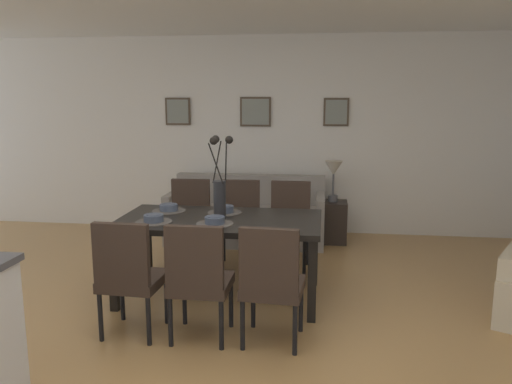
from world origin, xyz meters
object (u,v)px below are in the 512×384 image
at_px(bowl_near_left, 154,218).
at_px(framed_picture_right, 336,112).
at_px(dining_chair_near_left, 129,273).
at_px(table_lamp, 334,172).
at_px(sofa, 247,218).
at_px(framed_picture_left, 178,111).
at_px(bowl_far_right, 225,209).
at_px(bowl_near_right, 169,207).
at_px(centerpiece_vase, 220,187).
at_px(dining_chair_near_right, 189,218).
at_px(bowl_far_left, 215,220).
at_px(side_table, 332,222).
at_px(dining_chair_far_left, 199,276).
at_px(framed_picture_center, 255,112).
at_px(dining_chair_far_right, 239,219).
at_px(dining_chair_mid_left, 271,279).
at_px(dining_chair_mid_right, 289,221).
at_px(dining_table, 220,226).

bearing_deg(bowl_near_left, framed_picture_right, 58.63).
bearing_deg(dining_chair_near_left, table_lamp, 61.13).
height_order(sofa, framed_picture_right, framed_picture_right).
distance_m(dining_chair_near_left, framed_picture_left, 3.49).
height_order(bowl_far_right, table_lamp, table_lamp).
xyz_separation_m(bowl_near_right, bowl_far_right, (0.54, 0.00, 0.00)).
xyz_separation_m(centerpiece_vase, sofa, (-0.04, 1.91, -0.74)).
distance_m(dining_chair_near_right, sofa, 1.15).
bearing_deg(framed_picture_right, bowl_far_left, -111.97).
height_order(side_table, framed_picture_left, framed_picture_left).
bearing_deg(bowl_near_right, bowl_far_left, -38.90).
relative_size(sofa, framed_picture_left, 5.36).
height_order(dining_chair_near_right, framed_picture_right, framed_picture_right).
relative_size(dining_chair_far_left, sofa, 0.47).
bearing_deg(table_lamp, dining_chair_near_left, -118.87).
height_order(framed_picture_center, framed_picture_right, framed_picture_center).
xyz_separation_m(bowl_near_right, table_lamp, (1.57, 1.73, 0.11)).
distance_m(bowl_near_right, table_lamp, 2.35).
height_order(dining_chair_far_right, framed_picture_left, framed_picture_left).
bearing_deg(framed_picture_left, dining_chair_mid_left, -63.79).
relative_size(dining_chair_mid_right, bowl_far_right, 5.41).
xyz_separation_m(dining_table, dining_chair_near_right, (-0.53, 0.90, -0.15)).
height_order(dining_chair_mid_left, table_lamp, table_lamp).
height_order(dining_chair_near_left, framed_picture_left, framed_picture_left).
relative_size(sofa, side_table, 3.76).
height_order(dining_chair_mid_left, bowl_near_right, dining_chair_mid_left).
bearing_deg(framed_picture_center, dining_table, -90.00).
xyz_separation_m(dining_chair_mid_left, bowl_near_left, (-1.09, 0.65, 0.27)).
relative_size(centerpiece_vase, bowl_far_left, 4.32).
bearing_deg(framed_picture_center, dining_chair_mid_left, -80.37).
relative_size(dining_chair_near_right, dining_chair_mid_left, 1.00).
height_order(bowl_far_left, framed_picture_right, framed_picture_right).
xyz_separation_m(dining_chair_far_left, framed_picture_left, (-1.07, 3.27, 1.10)).
bearing_deg(side_table, dining_chair_mid_left, -99.63).
relative_size(dining_chair_near_left, bowl_near_left, 5.41).
bearing_deg(centerpiece_vase, bowl_near_right, 158.19).
distance_m(dining_table, framed_picture_center, 2.58).
distance_m(dining_chair_far_left, framed_picture_center, 3.45).
distance_m(dining_chair_near_left, dining_chair_mid_left, 1.08).
distance_m(dining_chair_near_left, dining_chair_far_left, 0.54).
bearing_deg(dining_chair_far_left, framed_picture_center, 90.28).
xyz_separation_m(dining_table, framed_picture_left, (-1.06, 2.40, 0.95)).
xyz_separation_m(dining_chair_far_left, framed_picture_right, (1.04, 3.27, 1.10)).
height_order(bowl_far_left, sofa, bowl_far_left).
bearing_deg(framed_picture_right, dining_chair_far_left, -107.61).
relative_size(bowl_far_right, side_table, 0.33).
bearing_deg(bowl_near_right, dining_chair_near_right, 89.38).
height_order(dining_chair_far_left, dining_chair_mid_left, same).
bearing_deg(dining_chair_mid_left, dining_chair_far_left, -179.60).
relative_size(sofa, table_lamp, 3.83).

